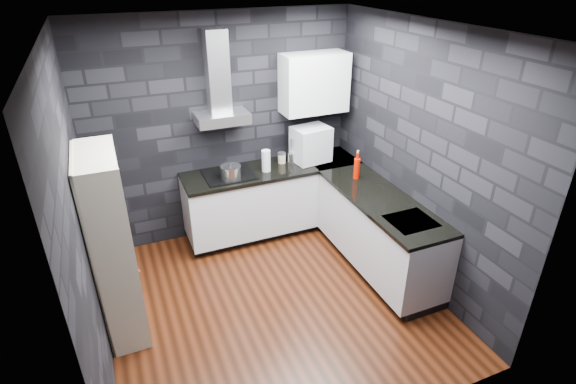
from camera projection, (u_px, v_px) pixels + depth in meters
ground at (274, 301)px, 4.68m from camera, size 3.20×3.20×0.00m
ceiling at (269, 28)px, 3.43m from camera, size 3.20×3.20×0.00m
wall_back at (223, 130)px, 5.38m from camera, size 3.20×0.05×2.70m
wall_front at (367, 297)px, 2.73m from camera, size 3.20×0.05×2.70m
wall_left at (77, 222)px, 3.49m from camera, size 0.05×3.20×2.70m
wall_right at (419, 158)px, 4.61m from camera, size 0.05×3.20×2.70m
toekick_back at (272, 225)px, 5.92m from camera, size 2.18×0.50×0.10m
toekick_right at (378, 262)px, 5.20m from camera, size 0.50×1.78×0.10m
counter_back_cab at (273, 198)px, 5.69m from camera, size 2.20×0.60×0.76m
counter_right_cab at (379, 232)px, 4.99m from camera, size 0.60×1.80×0.76m
counter_back_top at (273, 169)px, 5.50m from camera, size 2.20×0.62×0.04m
counter_right_top at (382, 200)px, 4.80m from camera, size 0.62×1.80×0.04m
counter_corner_top at (330, 159)px, 5.78m from camera, size 0.62×0.62×0.04m
hood_body at (222, 118)px, 5.11m from camera, size 0.60×0.34×0.12m
hood_chimney at (217, 72)px, 4.93m from camera, size 0.24×0.20×0.90m
upper_cabinet at (314, 83)px, 5.37m from camera, size 0.80×0.35×0.70m
cooktop at (229, 174)px, 5.30m from camera, size 0.58×0.50×0.01m
sink_rim at (411, 221)px, 4.39m from camera, size 0.44×0.40×0.01m
pot at (231, 173)px, 5.18m from camera, size 0.26×0.26×0.14m
glass_vase at (266, 161)px, 5.35m from camera, size 0.13×0.13×0.26m
storage_jar at (282, 158)px, 5.60m from camera, size 0.13×0.13×0.12m
utensil_crock at (292, 158)px, 5.60m from camera, size 0.12×0.12×0.13m
appliance_garage at (311, 144)px, 5.58m from camera, size 0.48×0.39×0.44m
red_bottle at (357, 169)px, 5.18m from camera, size 0.09×0.09×0.24m
bookshelf at (113, 247)px, 3.98m from camera, size 0.58×0.87×1.80m
fruit_bowl at (113, 249)px, 3.89m from camera, size 0.27×0.27×0.05m
book_red at (118, 265)px, 4.29m from camera, size 0.16×0.07×0.22m
book_second at (113, 267)px, 4.22m from camera, size 0.14×0.12×0.23m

